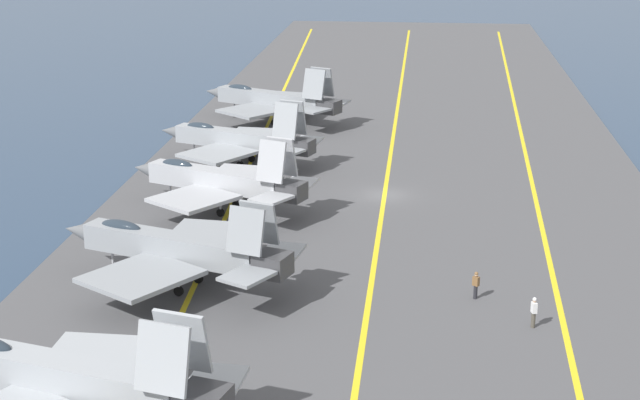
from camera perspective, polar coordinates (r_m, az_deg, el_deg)
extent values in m
plane|color=navy|center=(79.30, 3.77, 0.02)|extent=(2000.00, 2000.00, 0.00)
cube|color=#4C4C4F|center=(79.24, 3.77, 0.16)|extent=(216.90, 43.70, 0.40)
cube|color=yellow|center=(79.66, 12.44, 0.02)|extent=(195.10, 7.23, 0.01)
cube|color=yellow|center=(79.18, 3.78, 0.30)|extent=(195.21, 0.36, 0.01)
cube|color=yellow|center=(80.52, -4.80, 0.57)|extent=(194.95, 10.75, 0.01)
cube|color=#9EA3A8|center=(47.17, -15.16, -9.81)|extent=(4.90, 12.83, 1.72)
cube|color=#9EA3A8|center=(49.54, -12.52, -8.95)|extent=(4.80, 5.59, 0.28)
cube|color=#9EA3A8|center=(42.30, -9.16, -9.10)|extent=(1.51, 2.58, 3.00)
cube|color=#9EA3A8|center=(43.71, -7.98, -8.13)|extent=(1.51, 2.58, 3.00)
cube|color=#9EA3A8|center=(45.48, -6.05, -10.34)|extent=(2.99, 2.64, 0.20)
cylinder|color=#B2B2B7|center=(48.08, -12.88, -11.19)|extent=(0.16, 0.16, 1.40)
cube|color=gray|center=(60.82, -8.70, -2.70)|extent=(5.39, 11.79, 1.60)
cone|color=#5B5E60|center=(64.76, -13.82, -1.75)|extent=(2.17, 2.63, 1.52)
cube|color=#38383A|center=(57.37, -2.77, -3.77)|extent=(2.37, 2.43, 1.36)
ellipsoid|color=#232D38|center=(62.56, -11.50, -1.54)|extent=(1.77, 3.03, 0.88)
cube|color=gray|center=(57.95, -10.37, -4.38)|extent=(7.71, 7.51, 0.28)
cube|color=gray|center=(63.71, -6.53, -2.15)|extent=(6.27, 5.64, 0.28)
cube|color=gray|center=(56.52, -4.36, -1.81)|extent=(1.54, 2.41, 2.68)
cube|color=gray|center=(57.90, -3.55, -1.31)|extent=(1.54, 2.41, 2.68)
cube|color=gray|center=(55.80, -4.27, -4.43)|extent=(3.54, 3.33, 0.20)
cube|color=gray|center=(59.40, -2.20, -3.00)|extent=(3.12, 2.66, 0.20)
cylinder|color=#B2B2B7|center=(63.86, -11.95, -3.52)|extent=(0.16, 0.16, 1.81)
cylinder|color=black|center=(64.07, -11.92, -4.02)|extent=(0.40, 0.64, 0.60)
cylinder|color=#B2B2B7|center=(59.93, -8.25, -4.74)|extent=(0.16, 0.16, 1.81)
cylinder|color=black|center=(60.16, -8.22, -5.27)|extent=(0.40, 0.64, 0.60)
cylinder|color=#B2B2B7|center=(61.67, -7.12, -4.03)|extent=(0.16, 0.16, 1.81)
cylinder|color=black|center=(61.89, -7.10, -4.55)|extent=(0.40, 0.64, 0.60)
cube|color=#A8AAAF|center=(74.92, -6.14, 1.20)|extent=(5.51, 11.05, 1.57)
cone|color=#5B5E60|center=(78.58, -10.13, 1.80)|extent=(2.15, 2.52, 1.49)
cube|color=#38383A|center=(71.59, -1.66, 0.51)|extent=(2.34, 2.35, 1.33)
ellipsoid|color=#232D38|center=(76.59, -8.30, 2.05)|extent=(1.79, 2.86, 0.86)
cube|color=#A8AAAF|center=(72.16, -7.35, 0.09)|extent=(7.10, 7.00, 0.28)
cube|color=#A8AAAF|center=(77.62, -4.52, 1.43)|extent=(5.83, 5.47, 0.28)
cube|color=#A8AAAF|center=(70.84, -2.86, 2.25)|extent=(1.63, 2.32, 3.00)
cube|color=#A8AAAF|center=(72.21, -2.20, 2.56)|extent=(1.63, 2.32, 3.00)
cube|color=#A8AAAF|center=(69.99, -2.84, 0.09)|extent=(3.50, 3.27, 0.20)
cube|color=#A8AAAF|center=(73.63, -1.15, 1.00)|extent=(3.16, 2.63, 0.20)
cylinder|color=#B2B2B7|center=(77.68, -8.68, 0.44)|extent=(0.16, 0.16, 1.68)
cylinder|color=black|center=(77.84, -8.66, 0.06)|extent=(0.42, 0.64, 0.60)
cylinder|color=#B2B2B7|center=(73.92, -5.82, -0.34)|extent=(0.16, 0.16, 1.68)
cylinder|color=black|center=(74.09, -5.81, -0.74)|extent=(0.42, 0.64, 0.60)
cylinder|color=#B2B2B7|center=(75.68, -4.93, 0.11)|extent=(0.16, 0.16, 1.68)
cylinder|color=black|center=(75.84, -4.91, -0.28)|extent=(0.42, 0.64, 0.60)
cube|color=#93999E|center=(87.94, -5.02, 3.58)|extent=(5.11, 11.29, 1.53)
cone|color=#5B5E60|center=(91.35, -8.64, 3.97)|extent=(2.07, 2.51, 1.45)
cube|color=#38383A|center=(84.86, -1.03, 3.12)|extent=(2.26, 2.32, 1.30)
ellipsoid|color=#232D38|center=(89.51, -6.96, 4.24)|extent=(1.69, 2.90, 0.84)
cube|color=#93999E|center=(84.95, -5.95, 2.70)|extent=(7.28, 7.12, 0.28)
cube|color=#93999E|center=(90.85, -3.70, 3.74)|extent=(5.87, 5.37, 0.28)
cube|color=#93999E|center=(84.14, -2.04, 4.62)|extent=(1.60, 2.35, 3.09)
cube|color=#93999E|center=(85.54, -1.55, 4.84)|extent=(1.60, 2.35, 3.09)
cube|color=#93999E|center=(83.18, -1.97, 2.82)|extent=(3.49, 3.24, 0.20)
cube|color=#93999E|center=(86.94, -0.68, 3.48)|extent=(3.10, 2.56, 0.20)
cylinder|color=#B2B2B7|center=(90.45, -7.33, 2.90)|extent=(0.16, 0.16, 1.52)
cylinder|color=black|center=(90.57, -7.32, 2.61)|extent=(0.40, 0.64, 0.60)
cylinder|color=#B2B2B7|center=(86.87, -4.68, 2.37)|extent=(0.16, 0.16, 1.52)
cylinder|color=black|center=(86.99, -4.67, 2.08)|extent=(0.40, 0.64, 0.60)
cylinder|color=#B2B2B7|center=(88.67, -4.00, 2.70)|extent=(0.16, 0.16, 1.52)
cylinder|color=black|center=(88.79, -3.99, 2.41)|extent=(0.40, 0.64, 0.60)
cube|color=gray|center=(103.70, -2.96, 5.89)|extent=(6.65, 11.86, 1.58)
cone|color=#5B5E60|center=(107.81, -6.15, 6.26)|extent=(2.35, 2.75, 1.50)
cube|color=#38383A|center=(99.86, 0.55, 5.45)|extent=(2.50, 2.58, 1.35)
ellipsoid|color=#232D38|center=(105.67, -4.67, 6.49)|extent=(2.06, 3.09, 0.87)
cube|color=gray|center=(100.67, -3.91, 5.21)|extent=(7.75, 7.70, 0.28)
cube|color=gray|center=(106.53, -1.68, 5.94)|extent=(6.56, 6.32, 0.28)
cube|color=gray|center=(99.37, -0.36, 6.75)|extent=(1.83, 2.51, 3.00)
cube|color=gray|center=(100.77, 0.14, 6.91)|extent=(1.83, 2.51, 3.00)
cube|color=gray|center=(98.27, -0.36, 5.25)|extent=(3.63, 3.52, 0.20)
cube|color=gray|center=(101.95, 0.94, 5.70)|extent=(3.31, 2.98, 0.20)
cylinder|color=#B2B2B7|center=(106.63, -5.00, 5.27)|extent=(0.16, 0.16, 1.69)
cylinder|color=black|center=(106.75, -5.00, 4.98)|extent=(0.45, 0.64, 0.60)
cylinder|color=#B2B2B7|center=(102.47, -2.71, 4.81)|extent=(0.16, 0.16, 1.69)
cylinder|color=black|center=(102.59, -2.71, 4.51)|extent=(0.45, 0.64, 0.60)
cylinder|color=#B2B2B7|center=(104.27, -2.04, 5.04)|extent=(0.16, 0.16, 1.69)
cylinder|color=black|center=(104.39, -2.03, 4.75)|extent=(0.45, 0.64, 0.60)
cylinder|color=#4C473D|center=(56.64, 12.30, -6.84)|extent=(0.24, 0.24, 0.90)
cube|color=white|center=(56.34, 12.35, -6.14)|extent=(0.43, 0.35, 0.62)
sphere|color=tan|center=(56.17, 12.38, -5.73)|extent=(0.22, 0.22, 0.22)
sphere|color=white|center=(56.14, 12.38, -5.67)|extent=(0.24, 0.24, 0.24)
cylinder|color=#232328|center=(59.84, 9.03, -5.31)|extent=(0.24, 0.24, 0.84)
cube|color=brown|center=(59.57, 9.06, -4.68)|extent=(0.43, 0.46, 0.57)
sphere|color=beige|center=(59.41, 9.08, -4.31)|extent=(0.22, 0.22, 0.22)
sphere|color=brown|center=(59.39, 9.09, -4.26)|extent=(0.24, 0.24, 0.24)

